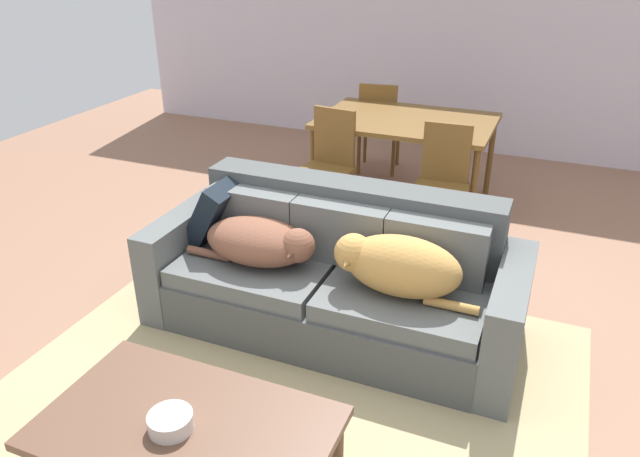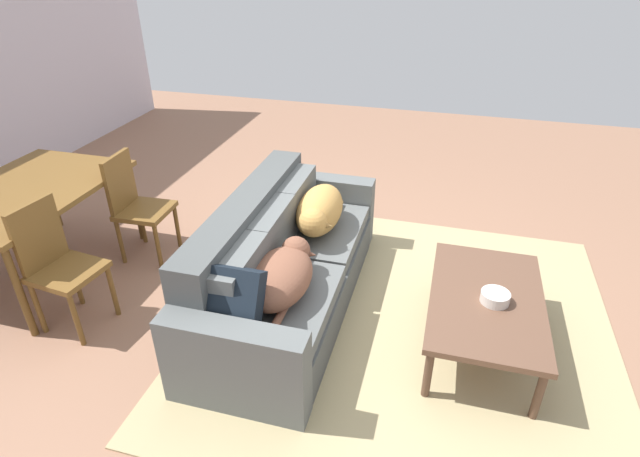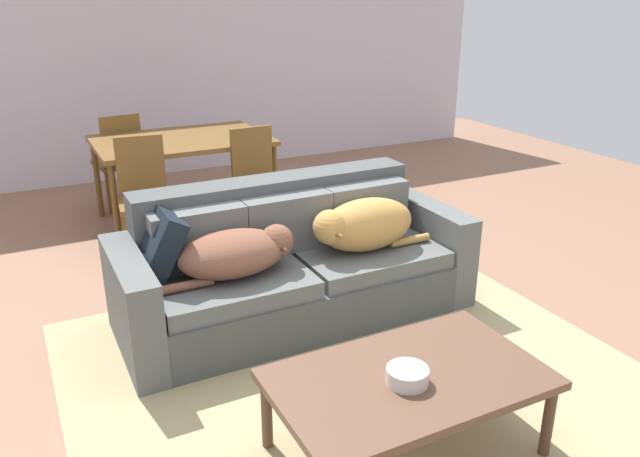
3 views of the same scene
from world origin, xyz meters
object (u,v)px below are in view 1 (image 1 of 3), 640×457
throw_pillow_by_left_arm (218,210)px  dining_chair_far_left (379,124)px  bowl_on_coffee_table (171,422)px  dog_on_left_cushion (261,242)px  couch (336,277)px  dining_chair_near_right (442,179)px  dining_chair_near_left (328,162)px  dining_table (407,126)px  dog_on_right_cushion (396,265)px  coffee_table (187,431)px

throw_pillow_by_left_arm → dining_chair_far_left: bearing=84.4°
bowl_on_coffee_table → dog_on_left_cushion: bearing=101.9°
couch → dining_chair_far_left: 2.67m
dining_chair_near_right → dining_chair_near_left: bearing=177.8°
bowl_on_coffee_table → dining_chair_near_left: dining_chair_near_left is taller
throw_pillow_by_left_arm → bowl_on_coffee_table: (0.68, -1.50, -0.16)m
dog_on_left_cushion → bowl_on_coffee_table: dog_on_left_cushion is taller
dining_chair_near_right → dining_chair_far_left: (-0.88, 1.22, -0.00)m
couch → dining_table: bearing=93.5°
bowl_on_coffee_table → dining_chair_far_left: size_ratio=0.20×
dining_chair_near_right → dining_chair_far_left: size_ratio=1.00×
throw_pillow_by_left_arm → dog_on_left_cushion: bearing=-25.5°
bowl_on_coffee_table → couch: bearing=84.8°
dining_chair_far_left → dining_chair_near_right: bearing=117.7°
dining_table → dining_chair_near_right: bearing=-53.5°
dog_on_right_cushion → throw_pillow_by_left_arm: 1.24m
couch → dining_chair_near_right: size_ratio=2.43×
dining_table → bowl_on_coffee_table: bearing=-90.0°
dog_on_left_cushion → dining_chair_near_right: bearing=64.2°
dog_on_left_cushion → dining_table: (0.28, 2.15, 0.14)m
throw_pillow_by_left_arm → dining_table: bearing=70.7°
dog_on_left_cushion → dining_chair_far_left: size_ratio=0.89×
coffee_table → dining_chair_near_right: dining_chair_near_right is taller
throw_pillow_by_left_arm → dining_chair_far_left: 2.57m
coffee_table → dining_table: bearing=90.6°
dog_on_right_cushion → dining_table: (-0.54, 2.16, 0.10)m
throw_pillow_by_left_arm → coffee_table: 1.65m
couch → dining_chair_near_right: (0.32, 1.38, 0.17)m
dog_on_right_cushion → dining_chair_near_left: dining_chair_near_left is taller
throw_pillow_by_left_arm → dining_chair_near_left: 1.36m
dining_table → couch: bearing=-86.2°
coffee_table → dining_chair_near_left: dining_chair_near_left is taller
dog_on_left_cushion → dining_chair_near_right: 1.70m
couch → dog_on_right_cushion: couch is taller
dining_table → throw_pillow_by_left_arm: bearing=-109.3°
dog_on_right_cushion → bowl_on_coffee_table: dog_on_right_cushion is taller
coffee_table → dog_on_left_cushion: bearing=103.9°
dining_chair_far_left → couch: bearing=93.9°
dog_on_left_cushion → dining_chair_near_left: (-0.19, 1.53, -0.04)m
dog_on_left_cushion → dining_table: dining_table is taller
dog_on_right_cushion → bowl_on_coffee_table: (-0.54, -1.29, -0.15)m
dog_on_left_cushion → dog_on_right_cushion: bearing=-1.6°
couch → dog_on_left_cushion: size_ratio=2.73×
dog_on_left_cushion → dog_on_right_cushion: dog_on_right_cushion is taller
dining_chair_far_left → bowl_on_coffee_table: bearing=87.8°
dining_chair_near_right → throw_pillow_by_left_arm: bearing=-132.8°
dog_on_right_cushion → throw_pillow_by_left_arm: (-1.22, 0.21, 0.02)m
throw_pillow_by_left_arm → dining_chair_near_right: dining_chair_near_right is taller
couch → dining_chair_near_left: size_ratio=2.37×
throw_pillow_by_left_arm → coffee_table: size_ratio=0.35×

